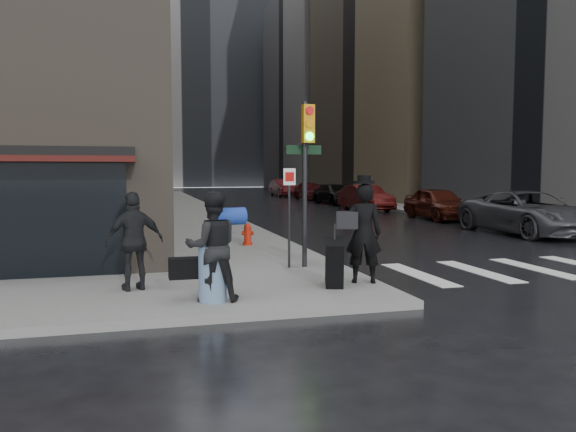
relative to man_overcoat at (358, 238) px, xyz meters
name	(u,v)px	position (x,y,z in m)	size (l,w,h in m)	color
ground	(284,292)	(-1.45, 0.29, -1.08)	(140.00, 140.00, 0.00)	black
sidewalk_left	(180,206)	(-1.45, 27.29, -1.01)	(4.00, 50.00, 0.15)	slate
sidewalk_right	(368,203)	(12.05, 27.29, -1.01)	(3.00, 50.00, 0.15)	slate
crosswalk	(561,267)	(6.05, 1.29, -1.08)	(8.50, 3.00, 0.01)	silver
bldg_left_far	(44,81)	(-14.45, 62.29, 11.92)	(22.00, 20.00, 26.00)	brown
bldg_right_far	(363,93)	(24.55, 58.29, 11.42)	(22.00, 20.00, 25.00)	gray
bldg_distant	(192,82)	(4.55, 78.29, 14.92)	(40.00, 12.00, 32.00)	gray
man_overcoat	(358,238)	(0.00, 0.00, 0.00)	(1.41, 1.03, 2.21)	black
man_jeans	(212,247)	(-3.01, -0.77, 0.03)	(1.36, 0.72, 1.91)	black
man_greycoat	(135,241)	(-4.30, 0.53, 0.00)	(1.18, 0.73, 1.87)	black
traffic_light	(305,161)	(-0.47, 2.10, 1.56)	(0.96, 0.46, 3.86)	black
fire_hydrant	(248,235)	(-0.99, 6.36, -0.63)	(0.38, 0.29, 0.66)	#AC1C0A
parked_car_0	(528,213)	(10.07, 7.64, -0.25)	(2.74, 5.95, 1.65)	#414146
parked_car_1	(438,203)	(10.13, 14.32, -0.28)	(1.90, 4.72, 1.61)	#3F150C
parked_car_2	(366,198)	(9.14, 21.00, -0.30)	(1.64, 4.72, 1.55)	#3C0D0C
parked_car_3	(336,194)	(9.66, 27.68, -0.37)	(2.00, 4.93, 1.43)	black
parked_car_4	(310,191)	(9.79, 34.35, -0.32)	(1.79, 4.46, 1.52)	#420D10
parked_car_5	(284,188)	(9.31, 41.03, -0.26)	(1.73, 4.96, 1.63)	#390B0E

